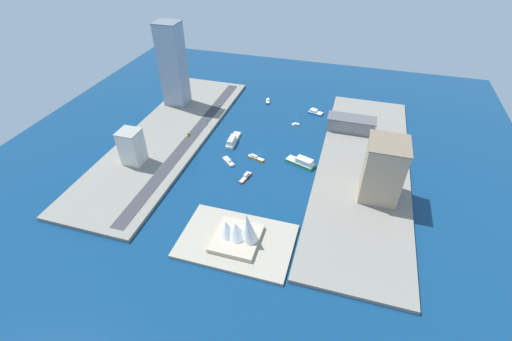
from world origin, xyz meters
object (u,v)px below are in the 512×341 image
Objects in this scene: ferry_green_doubledeck at (302,162)px; apartment_midrise_tan at (383,170)px; water_taxi_orange at (256,158)px; warehouse_low_gray at (351,124)px; tugboat_red at (246,177)px; taxi_yellow_cab at (188,135)px; traffic_light_waterfront at (207,122)px; hotel_broad_white at (132,147)px; opera_landmark at (238,232)px; patrol_launch_navy at (268,101)px; van_white at (218,106)px; catamaran_blue at (315,112)px; sailboat_small_white at (296,124)px; ferry_white_commuter at (233,140)px; tower_tall_glass at (173,65)px; yacht_sleek_gray at (228,161)px.

apartment_midrise_tan is (-58.89, 23.56, 22.16)m from ferry_green_doubledeck.
water_taxi_orange is 96.58m from warehouse_low_gray.
taxi_yellow_cab reaches higher than tugboat_red.
taxi_yellow_cab is 22.77m from traffic_light_waterfront.
hotel_broad_white is 0.95× the size of opera_landmark.
van_white is at bearing 32.71° from patrol_launch_navy.
taxi_yellow_cab is at bearing -51.32° from opera_landmark.
traffic_light_waterfront is (-10.32, -20.01, 3.44)m from taxi_yellow_cab.
ferry_green_doubledeck is 48.40m from tugboat_red.
van_white reaches higher than catamaran_blue.
patrol_launch_navy is at bearing -118.80° from hotel_broad_white.
sailboat_small_white is 1.67× the size of traffic_light_waterfront.
ferry_white_commuter is at bearing 50.16° from catamaran_blue.
traffic_light_waterfront is at bearing -117.28° from taxi_yellow_cab.
sailboat_small_white is 0.69× the size of tugboat_red.
taxi_yellow_cab is (40.70, 5.17, 1.10)m from ferry_white_commuter.
sailboat_small_white is 0.25× the size of warehouse_low_gray.
opera_landmark is (-14.68, 89.02, 8.04)m from water_taxi_orange.
patrol_launch_navy is at bearing -61.11° from ferry_green_doubledeck.
warehouse_low_gray is 8.59× the size of taxi_yellow_cab.
tower_tall_glass is at bearing 4.75° from van_white.
opera_landmark is (23.18, 92.06, 6.53)m from ferry_green_doubledeck.
hotel_broad_white is (91.30, 7.55, 15.64)m from tugboat_red.
traffic_light_waterfront is (-4.60, 40.16, 3.42)m from van_white.
ferry_green_doubledeck is at bearing -164.04° from hotel_broad_white.
van_white reaches higher than taxi_yellow_cab.
traffic_light_waterfront is (128.15, 31.42, -2.01)m from warehouse_low_gray.
apartment_midrise_tan is at bearing 158.20° from ferry_green_doubledeck.
sailboat_small_white is 0.68× the size of catamaran_blue.
tugboat_red is (38.33, 29.52, -1.48)m from ferry_green_doubledeck.
warehouse_low_gray reaches higher than taxi_yellow_cab.
water_taxi_orange is 1.17× the size of yacht_sleek_gray.
yacht_sleek_gray reaches higher than patrol_launch_navy.
traffic_light_waterfront is (91.79, 58.76, 5.61)m from catamaran_blue.
warehouse_low_gray reaches higher than water_taxi_orange.
water_taxi_orange is 90.58m from opera_landmark.
warehouse_low_gray is at bearing 176.23° from van_white.
tugboat_red is at bearing 76.93° from sailboat_small_white.
yacht_sleek_gray is 1.21× the size of patrol_launch_navy.
hotel_broad_white is (188.51, 13.51, -8.00)m from apartment_midrise_tan.
hotel_broad_white reaches higher than traffic_light_waterfront.
sailboat_small_white reaches higher than patrol_launch_navy.
water_taxi_orange is at bearing 129.94° from van_white.
opera_landmark reaches higher than yacht_sleek_gray.
ferry_white_commuter is 0.64× the size of apartment_midrise_tan.
sailboat_small_white is at bearing -158.36° from traffic_light_waterfront.
sailboat_small_white is 85.34m from yacht_sleek_gray.
yacht_sleek_gray is 118.93m from warehouse_low_gray.
tower_tall_glass reaches higher than taxi_yellow_cab.
water_taxi_orange is 0.53× the size of opera_landmark.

